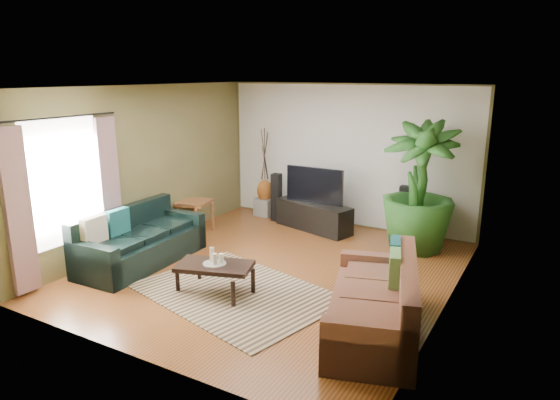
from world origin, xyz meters
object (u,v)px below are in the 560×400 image
Objects in this scene: coffee_table at (215,278)px; speaker_left at (276,197)px; television at (315,185)px; pedestal at (265,207)px; side_table at (195,216)px; sofa_right at (373,297)px; potted_plant at (419,187)px; speaker_right at (404,212)px; sofa_left at (141,237)px; vase at (265,191)px; tv_stand at (314,216)px.

coffee_table is 3.50m from speaker_left.
television reaches higher than speaker_left.
side_table is at bearing -109.91° from pedestal.
sofa_right is 3.08m from potted_plant.
potted_plant is at bearing -4.42° from television.
television reaches higher than speaker_right.
vase is at bearing -6.60° from sofa_left.
tv_stand is 1.64× the size of speaker_right.
sofa_left is at bearing -103.08° from tv_stand.
coffee_table is 3.18m from tv_stand.
television is at bearing -172.52° from speaker_right.
coffee_table is 3.26m from television.
pedestal is at bearing 174.81° from speaker_right.
potted_plant reaches higher than speaker_right.
tv_stand is 1.36× the size of television.
speaker_left is at bearing -174.99° from tv_stand.
television is at bearing -16.31° from speaker_left.
television is at bearing -30.50° from sofa_left.
speaker_right is 2.64× the size of pedestal.
sofa_right is 3.91m from television.
sofa_left is 2.22× the size of speaker_right.
speaker_right is at bearing -2.27° from speaker_left.
potted_plant reaches higher than coffee_table.
sofa_right is 5.01m from vase.
sofa_left is 1.70m from side_table.
television is at bearing 175.58° from potted_plant.
sofa_left reaches higher than pedestal.
sofa_left is 3.27m from pedestal.
coffee_table is 3.68m from potted_plant.
vase reaches higher than coffee_table.
vase is at bearing 0.00° from pedestal.
sofa_left reaches higher than side_table.
coffee_table is at bearing -88.59° from television.
speaker_right is 0.87m from potted_plant.
sofa_left is 3.26m from vase.
sofa_right is 2.17× the size of speaker_right.
sofa_right is (3.84, -0.26, 0.00)m from sofa_left.
tv_stand is at bearing -16.18° from pedestal.
sofa_left is at bearing -94.47° from vase.
pedestal is at bearing 144.86° from speaker_left.
tv_stand is (1.56, 2.87, -0.17)m from sofa_left.
tv_stand is 2.13m from potted_plant.
potted_plant is at bearing -60.02° from speaker_right.
sofa_right is at bearing -53.08° from speaker_left.
side_table is (-3.84, -1.07, -0.78)m from potted_plant.
pedestal is at bearing 93.44° from coffee_table.
coffee_table is (1.64, -0.30, -0.22)m from sofa_left.
sofa_right is at bearing -24.86° from side_table.
potted_plant is 4.70× the size of vase.
sofa_right is at bearing -38.53° from tv_stand.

